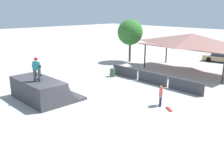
{
  "coord_description": "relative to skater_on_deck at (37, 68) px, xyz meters",
  "views": [
    {
      "loc": [
        13.53,
        -9.73,
        6.64
      ],
      "look_at": [
        -0.39,
        3.56,
        0.9
      ],
      "focal_mm": 40.0,
      "sensor_mm": 36.0,
      "label": 1
    }
  ],
  "objects": [
    {
      "name": "quarter_pipe_ramp",
      "position": [
        -0.48,
        0.49,
        -1.93
      ],
      "size": [
        4.88,
        3.88,
        1.64
      ],
      "color": "#38383D",
      "rests_on": "ground"
    },
    {
      "name": "skateboard_on_ground",
      "position": [
        7.47,
        5.81,
        -2.61
      ],
      "size": [
        0.75,
        0.57,
        0.09
      ],
      "rotation": [
        0.0,
        0.0,
        2.58
      ],
      "color": "red",
      "rests_on": "ground"
    },
    {
      "name": "tree_far_back",
      "position": [
        -5.69,
        16.15,
        1.19
      ],
      "size": [
        3.28,
        3.28,
        5.51
      ],
      "color": "brown",
      "rests_on": "ground"
    },
    {
      "name": "trash_bin",
      "position": [
        -1.7,
        9.17,
        -2.24
      ],
      "size": [
        0.52,
        0.52,
        0.85
      ],
      "primitive_type": "cylinder",
      "color": "#385B3D",
      "rests_on": "ground"
    },
    {
      "name": "skater_on_deck",
      "position": [
        0.0,
        0.0,
        0.0
      ],
      "size": [
        0.73,
        0.53,
        1.78
      ],
      "rotation": [
        0.0,
        0.0,
        0.53
      ],
      "color": "#4C4C51",
      "rests_on": "quarter_pipe_ramp"
    },
    {
      "name": "ground_plane",
      "position": [
        2.81,
        1.6,
        -2.67
      ],
      "size": [
        160.0,
        160.0,
        0.0
      ],
      "primitive_type": "plane",
      "color": "#ADA8A0"
    },
    {
      "name": "bystander_walking",
      "position": [
        6.59,
        5.99,
        -1.82
      ],
      "size": [
        0.4,
        0.57,
        1.52
      ],
      "rotation": [
        0.0,
        0.0,
        2.11
      ],
      "color": "#1E2347",
      "rests_on": "ground"
    },
    {
      "name": "parked_car_tan",
      "position": [
        2.74,
        24.73,
        -2.07
      ],
      "size": [
        4.65,
        2.53,
        1.27
      ],
      "rotation": [
        0.0,
        0.0,
        0.21
      ],
      "color": "tan",
      "rests_on": "ground"
    },
    {
      "name": "pavilion_shelter",
      "position": [
        2.6,
        16.99,
        0.81
      ],
      "size": [
        10.94,
        5.16,
        4.2
      ],
      "color": "#2D2D33",
      "rests_on": "ground"
    },
    {
      "name": "barrier_fence",
      "position": [
        2.7,
        10.08,
        -2.14
      ],
      "size": [
        10.28,
        0.12,
        1.05
      ],
      "color": "#3D3D42",
      "rests_on": "ground"
    },
    {
      "name": "skateboard_on_deck",
      "position": [
        -0.35,
        0.24,
        -0.97
      ],
      "size": [
        0.79,
        0.37,
        0.09
      ],
      "rotation": [
        0.0,
        0.0,
        0.24
      ],
      "color": "silver",
      "rests_on": "quarter_pipe_ramp"
    }
  ]
}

